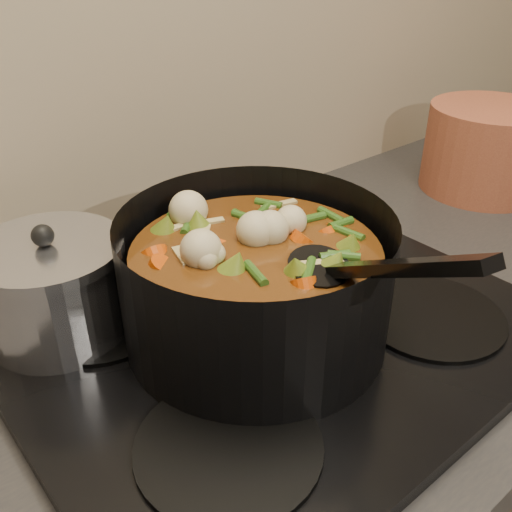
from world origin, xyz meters
TOP-DOWN VIEW (x-y plane):
  - stovetop at (0.00, 1.93)m, footprint 0.62×0.54m
  - stockpot at (-0.03, 1.92)m, footprint 0.40×0.47m
  - saucepan at (-0.21, 2.07)m, footprint 0.17×0.17m
  - terracotta_crock at (0.61, 2.01)m, footprint 0.29×0.29m

SIDE VIEW (x-z plane):
  - stovetop at x=0.00m, z-range 0.91..0.93m
  - saucepan at x=-0.21m, z-range 0.92..1.06m
  - terracotta_crock at x=0.61m, z-range 0.91..1.07m
  - stockpot at x=-0.03m, z-range 0.89..1.12m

